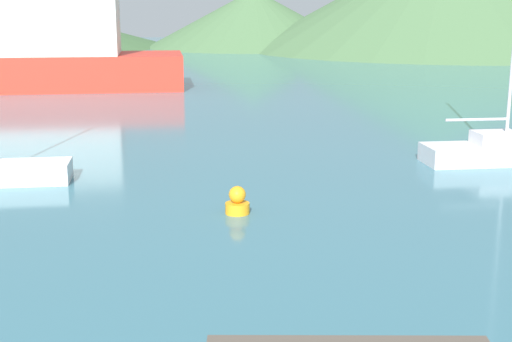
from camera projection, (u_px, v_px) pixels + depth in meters
sailboat_middle at (495, 148)px, 24.98m from camera, size 5.12×1.98×11.12m
buoy_marker at (237, 202)px, 18.93m from camera, size 0.65×0.65×0.75m
hill_central at (254, 18)px, 92.94m from camera, size 28.14×28.14×7.35m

